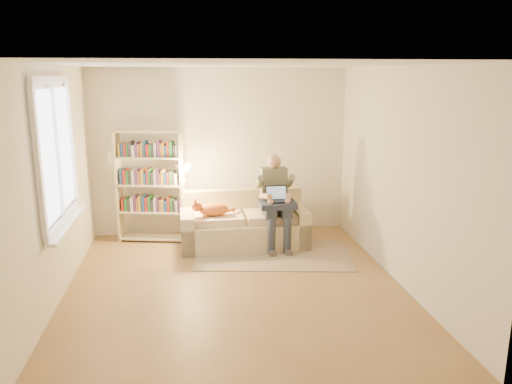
{
  "coord_description": "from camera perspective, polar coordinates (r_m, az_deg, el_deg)",
  "views": [
    {
      "loc": [
        -0.52,
        -5.56,
        2.51
      ],
      "look_at": [
        0.39,
        1.0,
        0.93
      ],
      "focal_mm": 35.0,
      "sensor_mm": 36.0,
      "label": 1
    }
  ],
  "objects": [
    {
      "name": "cat",
      "position": [
        7.22,
        -4.87,
        -1.94
      ],
      "size": [
        0.64,
        0.23,
        0.23
      ],
      "rotation": [
        0.0,
        0.0,
        0.02
      ],
      "color": "orange",
      "rests_on": "sofa"
    },
    {
      "name": "window",
      "position": [
        6.04,
        -21.44,
        1.66
      ],
      "size": [
        0.12,
        1.52,
        1.69
      ],
      "color": "white",
      "rests_on": "wall_left"
    },
    {
      "name": "wall_left",
      "position": [
        5.88,
        -22.31,
        0.53
      ],
      "size": [
        0.02,
        4.5,
        2.6
      ],
      "primitive_type": "cube",
      "color": "silver",
      "rests_on": "floor"
    },
    {
      "name": "rug",
      "position": [
        7.14,
        1.98,
        -7.12
      ],
      "size": [
        2.32,
        1.58,
        0.01
      ],
      "primitive_type": "cube",
      "rotation": [
        0.0,
        0.0,
        -0.15
      ],
      "color": "gray",
      "rests_on": "floor"
    },
    {
      "name": "wall_right",
      "position": [
        6.22,
        16.16,
        1.68
      ],
      "size": [
        0.02,
        4.5,
        2.6
      ],
      "primitive_type": "cube",
      "color": "silver",
      "rests_on": "floor"
    },
    {
      "name": "floor",
      "position": [
        6.12,
        -2.39,
        -10.79
      ],
      "size": [
        4.5,
        4.5,
        0.0
      ],
      "primitive_type": "plane",
      "color": "olive",
      "rests_on": "ground"
    },
    {
      "name": "wall_front",
      "position": [
        3.56,
        0.95,
        -6.43
      ],
      "size": [
        4.0,
        0.02,
        2.6
      ],
      "primitive_type": "cube",
      "color": "silver",
      "rests_on": "floor"
    },
    {
      "name": "laptop",
      "position": [
        7.15,
        2.23,
        -0.61
      ],
      "size": [
        0.32,
        0.26,
        0.27
      ],
      "rotation": [
        0.0,
        0.0,
        0.02
      ],
      "color": "black",
      "rests_on": "blanket"
    },
    {
      "name": "wall_back",
      "position": [
        7.92,
        -4.07,
        4.6
      ],
      "size": [
        4.0,
        0.02,
        2.6
      ],
      "primitive_type": "cube",
      "color": "silver",
      "rests_on": "floor"
    },
    {
      "name": "blanket",
      "position": [
        7.16,
        2.24,
        -1.38
      ],
      "size": [
        0.53,
        0.44,
        0.09
      ],
      "primitive_type": "cube",
      "rotation": [
        0.0,
        0.0,
        0.02
      ],
      "color": "#232B3E",
      "rests_on": "person"
    },
    {
      "name": "bookshelf",
      "position": [
        7.64,
        -11.95,
        1.32
      ],
      "size": [
        1.12,
        0.54,
        1.71
      ],
      "rotation": [
        0.0,
        0.0,
        -0.21
      ],
      "color": "beige",
      "rests_on": "floor"
    },
    {
      "name": "sofa",
      "position": [
        7.46,
        -1.43,
        -3.91
      ],
      "size": [
        1.88,
        0.88,
        0.79
      ],
      "rotation": [
        0.0,
        0.0,
        0.02
      ],
      "color": "#CABB8F",
      "rests_on": "floor"
    },
    {
      "name": "ceiling",
      "position": [
        5.58,
        -2.66,
        14.34
      ],
      "size": [
        4.0,
        4.5,
        0.02
      ],
      "primitive_type": "cube",
      "color": "white",
      "rests_on": "wall_back"
    },
    {
      "name": "person",
      "position": [
        7.27,
        2.22,
        -0.47
      ],
      "size": [
        0.39,
        0.62,
        1.37
      ],
      "rotation": [
        0.0,
        0.0,
        0.02
      ],
      "color": "slate",
      "rests_on": "sofa"
    }
  ]
}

